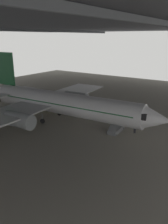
{
  "coord_description": "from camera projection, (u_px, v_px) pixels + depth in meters",
  "views": [
    {
      "loc": [
        -32.02,
        -21.16,
        15.41
      ],
      "look_at": [
        0.44,
        1.19,
        2.7
      ],
      "focal_mm": 37.4,
      "sensor_mm": 36.0,
      "label": 1
    }
  ],
  "objects": [
    {
      "name": "crew_worker_by_stairs",
      "position": [
        135.0,
        128.0,
        38.89
      ],
      "size": [
        0.37,
        0.49,
        1.68
      ],
      "color": "#232838",
      "rests_on": "ground_plane"
    },
    {
      "name": "hangar_structure",
      "position": [
        27.0,
        21.0,
        43.05
      ],
      "size": [
        121.0,
        99.0,
        18.81
      ],
      "color": "#4C4F54",
      "rests_on": "ground_plane"
    },
    {
      "name": "baggage_tug",
      "position": [
        50.0,
        108.0,
        51.36
      ],
      "size": [
        1.54,
        2.34,
        0.9
      ],
      "color": "yellow",
      "rests_on": "ground_plane"
    },
    {
      "name": "ground_plane",
      "position": [
        88.0,
        128.0,
        41.25
      ],
      "size": [
        110.0,
        110.0,
        0.0
      ],
      "primitive_type": "plane",
      "color": "gray"
    },
    {
      "name": "boarding_stairs",
      "position": [
        116.0,
        127.0,
        39.65
      ],
      "size": [
        4.48,
        1.76,
        4.86
      ],
      "color": "slate",
      "rests_on": "ground_plane"
    },
    {
      "name": "airplane_main",
      "position": [
        61.0,
        103.0,
        43.62
      ],
      "size": [
        38.91,
        40.27,
        12.44
      ],
      "color": "white",
      "rests_on": "ground_plane"
    }
  ]
}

